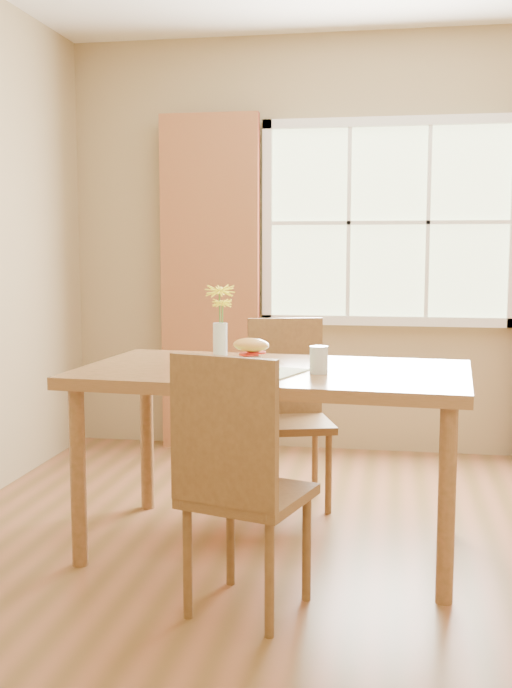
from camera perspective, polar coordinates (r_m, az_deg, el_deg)
The scene contains 11 objects.
room at distance 3.39m, azimuth 9.03°, elevation 6.88°, with size 4.24×3.84×2.74m.
window at distance 5.27m, azimuth 9.35°, elevation 8.48°, with size 1.62×0.06×1.32m.
curtain_left at distance 5.32m, azimuth -3.27°, elevation 4.23°, with size 0.65×0.08×2.20m, color maroon.
dining_table at distance 3.54m, azimuth 1.26°, elevation -3.08°, with size 1.74×1.06×0.82m.
chair_near at distance 2.91m, azimuth -1.31°, elevation -9.27°, with size 0.51×0.51×0.98m.
chair_far at distance 4.26m, azimuth 2.31°, elevation -4.15°, with size 0.51×0.51×0.97m.
placemat at distance 3.42m, azimuth -0.71°, elevation -1.93°, with size 0.45×0.33×0.01m, color beige.
plate at distance 3.44m, azimuth -0.87°, elevation -1.73°, with size 0.26×0.26×0.01m, color #77E138.
croissant_sandwich at distance 3.40m, azimuth -0.36°, elevation -0.66°, with size 0.20×0.17×0.13m.
water_glass at distance 3.38m, azimuth 4.47°, elevation -1.17°, with size 0.08×0.08×0.12m.
flower_vase at distance 3.80m, azimuth -2.55°, elevation 2.08°, with size 0.14×0.14×0.35m.
Camera 1 is at (0.05, -3.39, 1.35)m, focal length 42.00 mm.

